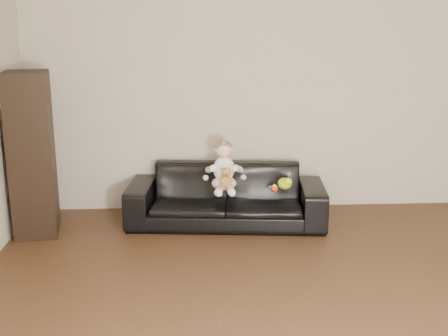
{
  "coord_description": "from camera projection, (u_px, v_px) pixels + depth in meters",
  "views": [
    {
      "loc": [
        -0.76,
        -3.11,
        1.98
      ],
      "look_at": [
        -0.48,
        2.16,
        0.6
      ],
      "focal_mm": 45.0,
      "sensor_mm": 36.0,
      "label": 1
    }
  ],
  "objects": [
    {
      "name": "sofa",
      "position": [
        226.0,
        195.0,
        5.63
      ],
      "size": [
        2.01,
        0.94,
        0.57
      ],
      "primitive_type": "imported",
      "rotation": [
        0.0,
        0.0,
        -0.09
      ],
      "color": "black",
      "rests_on": "floor"
    },
    {
      "name": "teddy_bear",
      "position": [
        226.0,
        178.0,
        5.31
      ],
      "size": [
        0.13,
        0.13,
        0.2
      ],
      "rotation": [
        0.0,
        0.0,
        -0.3
      ],
      "color": "#A97030",
      "rests_on": "sofa"
    },
    {
      "name": "wall_back",
      "position": [
        266.0,
        88.0,
        5.87
      ],
      "size": [
        5.0,
        0.0,
        5.0
      ],
      "primitive_type": "plane",
      "rotation": [
        1.57,
        0.0,
        0.0
      ],
      "color": "#B9AF9B",
      "rests_on": "ground"
    },
    {
      "name": "toy_blue_disc",
      "position": [
        273.0,
        188.0,
        5.55
      ],
      "size": [
        0.13,
        0.13,
        0.01
      ],
      "primitive_type": "cylinder",
      "rotation": [
        0.0,
        0.0,
        0.39
      ],
      "color": "#178EBE",
      "rests_on": "sofa"
    },
    {
      "name": "baby",
      "position": [
        224.0,
        169.0,
        5.44
      ],
      "size": [
        0.33,
        0.41,
        0.49
      ],
      "rotation": [
        0.0,
        0.0,
        -0.05
      ],
      "color": "#FBD4DF",
      "rests_on": "sofa"
    },
    {
      "name": "toy_rattle",
      "position": [
        274.0,
        189.0,
        5.41
      ],
      "size": [
        0.07,
        0.07,
        0.07
      ],
      "primitive_type": "sphere",
      "rotation": [
        0.0,
        0.0,
        0.08
      ],
      "color": "red",
      "rests_on": "sofa"
    },
    {
      "name": "shelf_item",
      "position": [
        31.0,
        118.0,
        5.17
      ],
      "size": [
        0.22,
        0.28,
        0.28
      ],
      "primitive_type": "cube",
      "rotation": [
        0.0,
        0.0,
        0.16
      ],
      "color": "silver",
      "rests_on": "cabinet"
    },
    {
      "name": "toy_green",
      "position": [
        285.0,
        184.0,
        5.51
      ],
      "size": [
        0.18,
        0.2,
        0.11
      ],
      "primitive_type": "ellipsoid",
      "rotation": [
        0.0,
        0.0,
        0.27
      ],
      "color": "#C3EA1B",
      "rests_on": "sofa"
    },
    {
      "name": "cabinet",
      "position": [
        32.0,
        154.0,
        5.26
      ],
      "size": [
        0.46,
        0.58,
        1.54
      ],
      "primitive_type": "cube",
      "rotation": [
        0.0,
        0.0,
        0.16
      ],
      "color": "black",
      "rests_on": "floor"
    }
  ]
}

